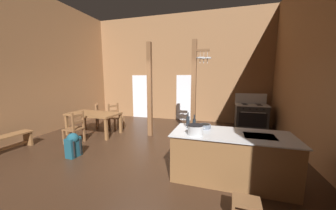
# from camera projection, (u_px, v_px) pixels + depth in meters

# --- Properties ---
(ground_plane) EXTENTS (8.57, 8.95, 0.10)m
(ground_plane) POSITION_uv_depth(u_px,v_px,m) (140.00, 157.00, 4.48)
(ground_plane) COLOR #382316
(wall_back) EXTENTS (8.57, 0.14, 4.69)m
(wall_back) POSITION_uv_depth(u_px,v_px,m) (178.00, 69.00, 8.07)
(wall_back) COLOR #93663F
(wall_back) RESTS_ON ground_plane
(wall_left) EXTENTS (0.14, 8.95, 4.69)m
(wall_left) POSITION_uv_depth(u_px,v_px,m) (14.00, 63.00, 5.22)
(wall_left) COLOR #93663F
(wall_left) RESTS_ON ground_plane
(glazed_door_back_left) EXTENTS (1.00, 0.01, 2.05)m
(glazed_door_back_left) POSITION_uv_depth(u_px,v_px,m) (142.00, 97.00, 8.67)
(glazed_door_back_left) COLOR white
(glazed_door_back_left) RESTS_ON ground_plane
(glazed_panel_back_right) EXTENTS (0.84, 0.01, 2.05)m
(glazed_panel_back_right) POSITION_uv_depth(u_px,v_px,m) (185.00, 98.00, 8.08)
(glazed_panel_back_right) COLOR white
(glazed_panel_back_right) RESTS_ON ground_plane
(kitchen_island) EXTENTS (2.17, 0.99, 0.90)m
(kitchen_island) POSITION_uv_depth(u_px,v_px,m) (230.00, 156.00, 3.36)
(kitchen_island) COLOR brown
(kitchen_island) RESTS_ON ground_plane
(stove_range) EXTENTS (1.14, 0.82, 1.32)m
(stove_range) POSITION_uv_depth(u_px,v_px,m) (251.00, 116.00, 6.75)
(stove_range) COLOR #313131
(stove_range) RESTS_ON ground_plane
(support_post_with_pot_rack) EXTENTS (0.56, 0.24, 3.04)m
(support_post_with_pot_rack) POSITION_uv_depth(u_px,v_px,m) (195.00, 87.00, 5.41)
(support_post_with_pot_rack) COLOR brown
(support_post_with_pot_rack) RESTS_ON ground_plane
(support_post_center) EXTENTS (0.14, 0.14, 3.04)m
(support_post_center) POSITION_uv_depth(u_px,v_px,m) (150.00, 90.00, 5.80)
(support_post_center) COLOR brown
(support_post_center) RESTS_ON ground_plane
(step_stool) EXTENTS (0.38, 0.30, 0.30)m
(step_stool) POSITION_uv_depth(u_px,v_px,m) (246.00, 208.00, 2.39)
(step_stool) COLOR brown
(step_stool) RESTS_ON ground_plane
(dining_table) EXTENTS (1.73, 0.97, 0.74)m
(dining_table) POSITION_uv_depth(u_px,v_px,m) (94.00, 116.00, 6.06)
(dining_table) COLOR brown
(dining_table) RESTS_ON ground_plane
(ladderback_chair_near_window) EXTENTS (0.60, 0.60, 0.95)m
(ladderback_chair_near_window) POSITION_uv_depth(u_px,v_px,m) (101.00, 116.00, 6.99)
(ladderback_chair_near_window) COLOR brown
(ladderback_chair_near_window) RESTS_ON ground_plane
(ladderback_chair_by_post) EXTENTS (0.45, 0.45, 0.95)m
(ladderback_chair_by_post) POSITION_uv_depth(u_px,v_px,m) (75.00, 128.00, 5.23)
(ladderback_chair_by_post) COLOR brown
(ladderback_chair_by_post) RESTS_ON ground_plane
(ladderback_chair_at_table_end) EXTENTS (0.59, 0.59, 0.95)m
(ladderback_chair_at_table_end) POSITION_uv_depth(u_px,v_px,m) (116.00, 116.00, 6.85)
(ladderback_chair_at_table_end) COLOR brown
(ladderback_chair_at_table_end) RESTS_ON ground_plane
(bench_along_left_wall) EXTENTS (0.39, 1.14, 0.44)m
(bench_along_left_wall) POSITION_uv_depth(u_px,v_px,m) (7.00, 141.00, 4.62)
(bench_along_left_wall) COLOR brown
(bench_along_left_wall) RESTS_ON ground_plane
(backpack) EXTENTS (0.32, 0.33, 0.60)m
(backpack) POSITION_uv_depth(u_px,v_px,m) (73.00, 144.00, 4.34)
(backpack) COLOR #194756
(backpack) RESTS_ON ground_plane
(stockpot_on_counter) EXTENTS (0.35, 0.28, 0.19)m
(stockpot_on_counter) POSITION_uv_depth(u_px,v_px,m) (195.00, 130.00, 3.19)
(stockpot_on_counter) COLOR silver
(stockpot_on_counter) RESTS_ON kitchen_island
(mixing_bowl_on_counter) EXTENTS (0.24, 0.24, 0.09)m
(mixing_bowl_on_counter) POSITION_uv_depth(u_px,v_px,m) (205.00, 126.00, 3.63)
(mixing_bowl_on_counter) COLOR slate
(mixing_bowl_on_counter) RESTS_ON kitchen_island
(bottle_tall_on_counter) EXTENTS (0.06, 0.06, 0.32)m
(bottle_tall_on_counter) POSITION_uv_depth(u_px,v_px,m) (194.00, 125.00, 3.42)
(bottle_tall_on_counter) COLOR #1E2328
(bottle_tall_on_counter) RESTS_ON kitchen_island
(bottle_short_on_counter) EXTENTS (0.07, 0.07, 0.32)m
(bottle_short_on_counter) POSITION_uv_depth(u_px,v_px,m) (188.00, 122.00, 3.67)
(bottle_short_on_counter) COLOR #1E2328
(bottle_short_on_counter) RESTS_ON kitchen_island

